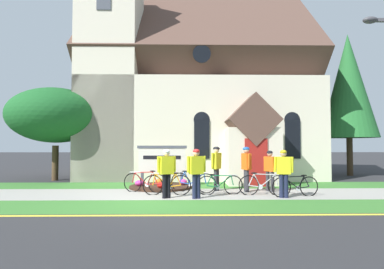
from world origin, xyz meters
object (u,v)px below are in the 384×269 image
Objects in this scene: bicycle_orange at (220,185)px; cyclist_in_white_jersey at (270,168)px; bicycle_red at (263,185)px; yard_deciduous_tree at (56,116)px; bicycle_green at (145,182)px; bicycle_yellow at (167,184)px; bicycle_white at (296,186)px; cyclist_in_blue_jersey at (246,165)px; church_sign at (162,160)px; roadside_conifer at (348,86)px; bicycle_black at (193,182)px; cyclist_in_red_jersey at (167,170)px; cyclist_in_orange_jersey at (216,165)px; cyclist_in_yellow_jersey at (284,170)px; cyclist_in_green_jersey at (196,170)px.

bicycle_orange is 2.22m from cyclist_in_white_jersey.
yard_deciduous_tree is (-9.53, 4.83, 2.95)m from bicycle_red.
bicycle_green reaches higher than bicycle_orange.
bicycle_yellow is 1.03× the size of bicycle_green.
bicycle_white reaches higher than bicycle_orange.
church_sign is at bearing 153.19° from cyclist_in_blue_jersey.
roadside_conifer reaches higher than church_sign.
bicycle_white is 1.02× the size of bicycle_black.
bicycle_black is 2.17m from cyclist_in_blue_jersey.
yard_deciduous_tree is (-5.69, 2.38, 2.17)m from church_sign.
bicycle_green is 0.98× the size of cyclist_in_blue_jersey.
bicycle_orange is 1.18m from bicycle_black.
bicycle_white is 1.42m from cyclist_in_white_jersey.
bicycle_yellow is 1.09m from bicycle_green.
bicycle_black is at bearing 146.47° from bicycle_orange.
bicycle_white is 3.75m from bicycle_black.
cyclist_in_blue_jersey is (3.38, -1.71, -0.13)m from church_sign.
roadside_conifer reaches higher than cyclist_in_blue_jersey.
cyclist_in_blue_jersey reaches higher than bicycle_black.
cyclist_in_orange_jersey is at bearing 42.24° from cyclist_in_red_jersey.
yard_deciduous_tree reaches higher than bicycle_green.
cyclist_in_yellow_jersey reaches higher than bicycle_black.
cyclist_in_yellow_jersey is (3.09, -1.36, 0.57)m from bicycle_black.
roadside_conifer is (9.57, 6.37, 5.02)m from bicycle_black.
bicycle_yellow is at bearing -169.32° from cyclist_in_white_jersey.
cyclist_in_red_jersey is 8.50m from yard_deciduous_tree.
bicycle_black is 12.55m from roadside_conifer.
cyclist_in_yellow_jersey is at bearing -152.98° from bicycle_white.
bicycle_yellow is at bearing -35.72° from bicycle_green.
roadside_conifer is at bearing 33.65° from bicycle_black.
bicycle_yellow is at bearing 142.40° from cyclist_in_green_jersey.
bicycle_red is at bearing -16.80° from bicycle_black.
cyclist_in_orange_jersey is (0.95, 0.33, 0.65)m from bicycle_black.
bicycle_black is 3.06m from cyclist_in_white_jersey.
yard_deciduous_tree reaches higher than bicycle_black.
cyclist_in_white_jersey is at bearing -7.10° from cyclist_in_orange_jersey.
cyclist_in_orange_jersey is (-2.13, 1.69, 0.08)m from cyclist_in_yellow_jersey.
bicycle_white is 4.54m from cyclist_in_red_jersey.
bicycle_white is 0.81m from cyclist_in_yellow_jersey.
bicycle_yellow is 1.00× the size of bicycle_white.
bicycle_black is (1.31, -1.69, -0.77)m from church_sign.
bicycle_orange is 0.99× the size of bicycle_black.
cyclist_in_white_jersey is 0.19× the size of roadside_conifer.
cyclist_in_red_jersey is 13.76m from roadside_conifer.
bicycle_red is 1.11m from bicycle_white.
cyclist_in_orange_jersey is (-2.63, 1.44, 0.67)m from bicycle_white.
cyclist_in_green_jersey is (-3.48, -0.36, 0.61)m from bicycle_white.
cyclist_in_yellow_jersey is at bearing -18.71° from bicycle_orange.
cyclist_in_white_jersey is (2.91, 1.54, -0.06)m from cyclist_in_green_jersey.
church_sign is 2.28m from bicycle_black.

